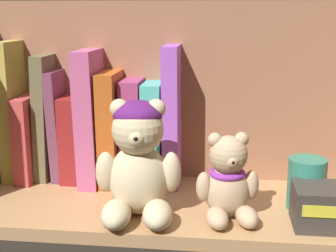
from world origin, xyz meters
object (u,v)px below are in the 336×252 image
(book_1, at_px, (17,110))
(book_5, at_px, (76,137))
(book_10, at_px, (173,115))
(teddy_bear_larger, at_px, (138,162))
(pillar_candle, at_px, (307,184))
(book_7, at_px, (114,126))
(book_6, at_px, (94,115))
(book_2, at_px, (33,135))
(book_8, at_px, (134,130))
(book_4, at_px, (60,124))
(small_product_box, at_px, (327,207))
(book_9, at_px, (154,132))
(book_0, at_px, (2,113))
(teddy_bear_smaller, at_px, (228,183))
(book_3, at_px, (47,117))

(book_1, xyz_separation_m, book_5, (0.11, 0.00, -0.05))
(book_10, xyz_separation_m, teddy_bear_larger, (-0.03, -0.15, -0.04))
(book_10, xyz_separation_m, pillar_candle, (0.22, -0.10, -0.08))
(book_7, height_order, book_10, book_10)
(book_6, bearing_deg, book_2, 180.00)
(book_5, xyz_separation_m, book_8, (0.11, 0.00, 0.02))
(book_2, height_order, book_4, book_4)
(book_4, height_order, pillar_candle, book_4)
(book_7, bearing_deg, small_product_box, -24.78)
(book_7, bearing_deg, book_6, 180.00)
(book_9, bearing_deg, small_product_box, -30.35)
(book_10, relative_size, teddy_bear_larger, 1.38)
(book_2, relative_size, pillar_candle, 1.90)
(book_2, relative_size, book_4, 0.78)
(book_0, bearing_deg, book_4, 0.00)
(book_5, bearing_deg, book_6, 0.00)
(book_4, distance_m, pillar_candle, 0.44)
(teddy_bear_smaller, bearing_deg, pillar_candle, 22.13)
(pillar_candle, distance_m, small_product_box, 0.06)
(book_10, height_order, small_product_box, book_10)
(book_0, bearing_deg, book_5, 0.00)
(book_2, bearing_deg, book_7, 0.00)
(book_0, relative_size, teddy_bear_larger, 1.33)
(book_1, height_order, book_7, book_1)
(book_2, bearing_deg, book_4, 0.00)
(book_5, distance_m, book_10, 0.18)
(book_3, relative_size, book_4, 1.14)
(book_4, xyz_separation_m, book_10, (0.21, 0.00, 0.02))
(book_3, relative_size, book_5, 1.47)
(book_2, relative_size, book_6, 0.65)
(book_0, height_order, small_product_box, book_0)
(book_3, height_order, teddy_bear_smaller, book_3)
(book_3, xyz_separation_m, book_8, (0.16, 0.00, -0.02))
(book_3, bearing_deg, book_7, 0.00)
(book_5, bearing_deg, pillar_candle, -14.11)
(book_3, bearing_deg, book_10, 0.00)
(book_6, height_order, book_7, book_6)
(book_1, bearing_deg, pillar_candle, -11.16)
(book_4, bearing_deg, teddy_bear_larger, -41.78)
(book_3, distance_m, book_4, 0.03)
(book_2, xyz_separation_m, book_8, (0.19, 0.00, 0.02))
(book_7, height_order, small_product_box, book_7)
(book_2, relative_size, small_product_box, 1.59)
(book_1, height_order, book_3, book_1)
(book_2, bearing_deg, book_6, 0.00)
(book_1, xyz_separation_m, book_3, (0.06, 0.00, -0.01))
(book_9, bearing_deg, book_5, 180.00)
(book_4, height_order, teddy_bear_larger, book_4)
(book_8, bearing_deg, book_5, 180.00)
(book_10, bearing_deg, book_9, 180.00)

